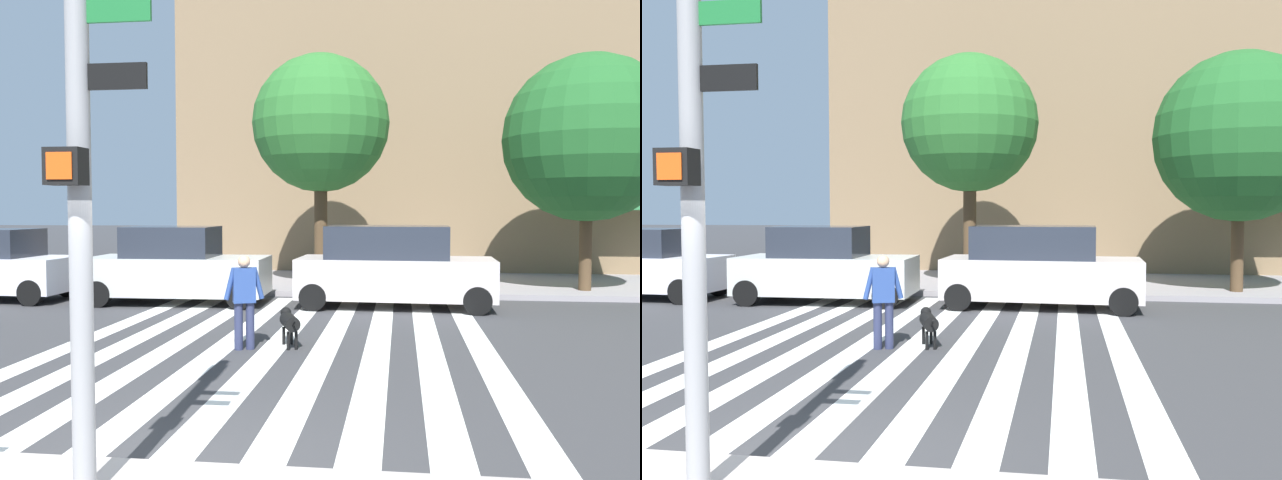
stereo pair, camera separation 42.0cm
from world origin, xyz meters
TOP-DOWN VIEW (x-y plane):
  - ground_plane at (0.00, 5.98)m, footprint 160.00×160.00m
  - sidewalk_far at (0.00, 14.96)m, footprint 80.00×6.00m
  - crosswalk_stripes at (0.00, 5.98)m, footprint 7.65×11.36m
  - traffic_light_pole at (-0.29, -0.82)m, footprint 0.74×0.46m
  - parking_meter_curbside at (-0.30, -0.77)m, footprint 0.14×0.11m
  - parked_car_near_curb at (-8.70, 10.39)m, footprint 4.33×2.06m
  - parked_car_behind_first at (-3.52, 10.39)m, footprint 4.58×2.06m
  - parked_car_third_in_line at (2.01, 10.39)m, footprint 4.86×2.17m
  - street_tree_nearest at (-0.16, 13.39)m, footprint 4.05×4.05m
  - street_tree_middle at (7.35, 13.22)m, footprint 4.65×4.65m
  - pedestrian_dog_walker at (-0.49, 5.26)m, footprint 0.69×0.36m
  - dog_on_leash at (0.25, 5.59)m, footprint 0.50×1.02m

SIDE VIEW (x-z plane):
  - ground_plane at x=0.00m, z-range 0.00..0.00m
  - crosswalk_stripes at x=0.00m, z-range 0.00..0.01m
  - sidewalk_far at x=0.00m, z-range 0.00..0.15m
  - dog_on_leash at x=0.25m, z-range 0.12..0.77m
  - pedestrian_dog_walker at x=-0.49m, z-range 0.11..1.75m
  - parked_car_near_curb at x=-8.70m, z-range -0.02..1.88m
  - parked_car_behind_first at x=-3.52m, z-range -0.06..1.93m
  - parked_car_third_in_line at x=2.01m, z-range -0.02..2.00m
  - parking_meter_curbside at x=-0.30m, z-range 0.35..1.71m
  - traffic_light_pole at x=-0.29m, z-range 0.62..6.42m
  - street_tree_middle at x=7.35m, z-range 1.11..7.69m
  - street_tree_nearest at x=-0.16m, z-range 1.52..8.35m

